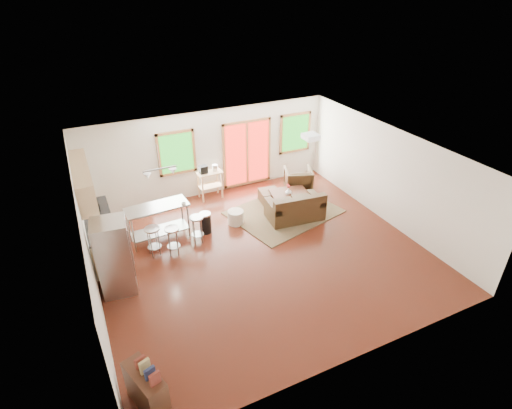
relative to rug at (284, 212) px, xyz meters
name	(u,v)px	position (x,y,z in m)	size (l,w,h in m)	color
floor	(261,253)	(-1.42, -1.43, -0.02)	(7.50, 7.00, 0.02)	#3A140C
ceiling	(262,153)	(-1.42, -1.43, 2.60)	(7.50, 7.00, 0.02)	white
back_wall	(210,153)	(-1.42, 2.08, 1.29)	(7.50, 0.02, 2.60)	silver
left_wall	(87,249)	(-5.18, -1.43, 1.29)	(0.02, 7.00, 2.60)	silver
right_wall	(389,176)	(2.34, -1.43, 1.29)	(0.02, 7.00, 2.60)	silver
front_wall	(358,306)	(-1.42, -4.94, 1.29)	(7.50, 0.02, 2.60)	silver
window_left	(177,153)	(-2.42, 2.03, 1.49)	(1.10, 0.05, 1.30)	#185D16
french_doors	(247,153)	(-0.22, 2.03, 1.09)	(1.60, 0.05, 2.10)	red
window_right	(295,133)	(1.48, 2.03, 1.49)	(1.10, 0.05, 1.30)	#185D16
rug	(284,212)	(0.00, 0.00, 0.00)	(2.85, 2.19, 0.03)	#445C3B
loveseat	(295,209)	(0.11, -0.42, 0.30)	(1.59, 1.01, 0.80)	#302011
coffee_table	(289,193)	(0.35, 0.37, 0.35)	(1.16, 0.83, 0.42)	#3A1F13
armchair	(298,179)	(1.04, 0.99, 0.40)	(0.81, 0.76, 0.83)	#302011
ottoman	(269,196)	(-0.09, 0.74, 0.17)	(0.56, 0.56, 0.37)	#302011
pouf	(236,217)	(-1.46, 0.07, 0.18)	(0.43, 0.43, 0.38)	beige
vase	(288,191)	(0.26, 0.25, 0.51)	(0.23, 0.24, 0.33)	silver
cabinets	(96,220)	(-4.91, 0.27, 0.91)	(0.64, 2.24, 2.30)	tan
refrigerator	(115,257)	(-4.73, -1.29, 0.84)	(0.76, 0.73, 1.70)	#B7BABC
island	(158,217)	(-3.50, 0.21, 0.65)	(1.57, 0.70, 0.97)	#B7BABC
cup	(184,204)	(-2.87, -0.02, 0.99)	(0.11, 0.09, 0.11)	white
bar_stool_a	(153,235)	(-3.78, -0.39, 0.55)	(0.39, 0.39, 0.76)	#B7BABC
bar_stool_b	(172,235)	(-3.35, -0.55, 0.53)	(0.43, 0.43, 0.73)	#B7BABC
bar_stool_c	(197,223)	(-2.66, -0.32, 0.53)	(0.38, 0.38, 0.73)	#B7BABC
trash_can	(205,223)	(-2.34, 0.02, 0.27)	(0.36, 0.36, 0.57)	black
kitchen_cart	(209,176)	(-1.60, 1.74, 0.73)	(0.73, 0.48, 1.09)	tan
bookshelf	(147,389)	(-4.77, -4.25, 0.37)	(0.57, 0.89, 0.98)	#3A1F13
ceiling_flush	(311,137)	(0.18, -0.83, 2.52)	(0.35, 0.35, 0.12)	white
pendant_light	(160,173)	(-3.32, 0.07, 1.88)	(0.80, 0.18, 0.79)	gray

